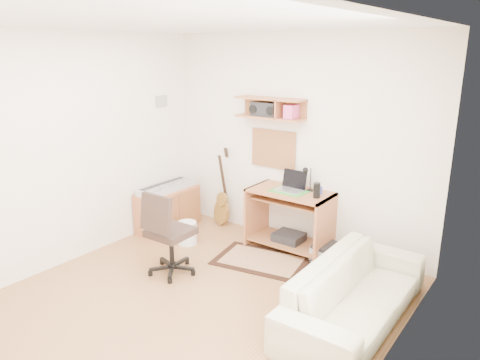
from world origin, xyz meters
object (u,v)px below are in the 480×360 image
Objects in this scene: cabinet at (168,209)px; sofa at (356,283)px; printer at (335,256)px; task_chair at (171,232)px; desk at (289,220)px.

sofa is (2.96, -0.60, 0.09)m from cabinet.
task_chair is at bearing -122.75° from printer.
desk is 2.14× the size of printer.
sofa is at bearing -11.41° from cabinet.
cabinet is (-0.97, 0.92, -0.21)m from task_chair.
printer is 0.25× the size of sofa.
desk reaches higher than printer.
desk is 1.03× the size of task_chair.
desk is at bearing -169.36° from printer.
task_chair is 1.91m from printer.
cabinet is at bearing 134.93° from task_chair.
sofa is (0.64, -0.97, 0.28)m from printer.
desk reaches higher than sofa.
desk is 1.62m from sofa.
task_chair is 1.07× the size of cabinet.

